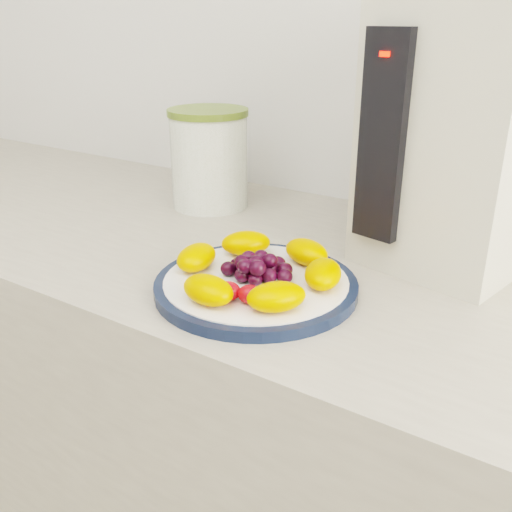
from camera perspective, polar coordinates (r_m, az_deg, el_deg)
The scene contains 10 objects.
counter at distance 1.11m, azimuth 5.79°, elevation -22.39°, with size 3.50×0.60×0.90m, color #AAA18E.
cabinet_face at distance 1.13m, azimuth 5.73°, elevation -23.47°, with size 3.48×0.58×0.84m, color olive.
plate_rim at distance 0.75m, azimuth 0.00°, elevation -2.98°, with size 0.27×0.27×0.01m, color #101B32.
plate_face at distance 0.75m, azimuth 0.00°, elevation -2.92°, with size 0.24×0.24×0.02m, color white.
canister at distance 1.08m, azimuth -4.69°, elevation 9.36°, with size 0.14×0.14×0.17m, color #536725.
canister_lid at distance 1.06m, azimuth -4.85°, elevation 14.14°, with size 0.15×0.15×0.01m, color #5A6D26.
appliance_body at distance 0.88m, azimuth 21.00°, elevation 11.44°, with size 0.21×0.29×0.37m, color beige.
appliance_panel at distance 0.77m, azimuth 12.59°, elevation 11.37°, with size 0.06×0.02×0.27m, color black.
appliance_led at distance 0.75m, azimuth 12.79°, elevation 19.09°, with size 0.01×0.01×0.01m, color #FF0C05.
fruit_plate at distance 0.74m, azimuth 0.24°, elevation -1.22°, with size 0.23×0.23×0.03m.
Camera 1 is at (0.34, 0.49, 1.24)m, focal length 40.00 mm.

